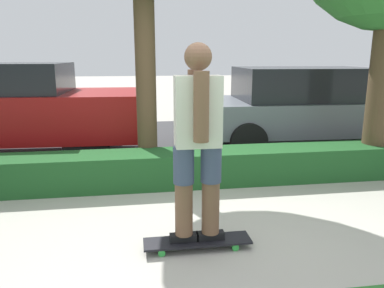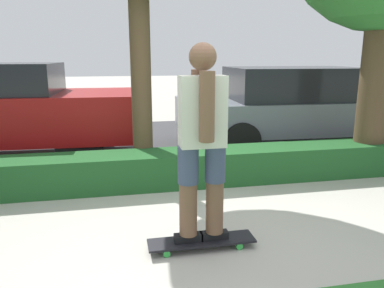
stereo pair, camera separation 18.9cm
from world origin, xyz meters
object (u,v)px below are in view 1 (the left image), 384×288
Objects in this scene: skateboard at (197,241)px; parked_car_middle at (306,106)px; parked_car_front at (5,108)px; skater_person at (198,140)px.

skateboard is 0.21× the size of parked_car_middle.
skateboard is 0.22× the size of parked_car_front.
parked_car_middle is at bearing 2.70° from parked_car_front.
parked_car_middle is at bearing 53.36° from skateboard.
skateboard is 4.68m from parked_car_middle.
skateboard is at bearing -124.35° from parked_car_middle.
parked_car_front is (-2.74, 3.66, -0.17)m from skater_person.
skater_person is 4.58m from parked_car_front.
skater_person is at bearing 180.00° from skateboard.
parked_car_front is at bearing -177.16° from parked_car_middle.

